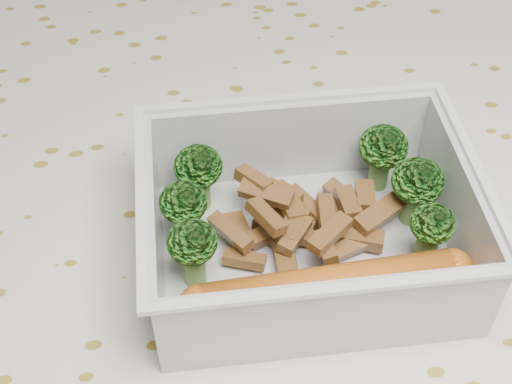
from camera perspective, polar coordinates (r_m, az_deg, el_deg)
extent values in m
cube|color=brown|center=(0.46, 1.05, -4.21)|extent=(1.40, 0.90, 0.04)
cube|color=silver|center=(0.44, 1.09, -2.35)|extent=(1.46, 0.96, 0.01)
cube|color=silver|center=(0.42, 4.03, -4.95)|extent=(0.18, 0.14, 0.00)
cube|color=silver|center=(0.44, 2.79, 4.08)|extent=(0.17, 0.01, 0.06)
cube|color=silver|center=(0.36, 6.08, -9.94)|extent=(0.17, 0.01, 0.06)
cube|color=silver|center=(0.42, 15.76, -1.04)|extent=(0.01, 0.13, 0.06)
cube|color=silver|center=(0.39, -8.04, -3.36)|extent=(0.01, 0.13, 0.06)
cube|color=silver|center=(0.43, 2.84, 7.49)|extent=(0.18, 0.01, 0.00)
cube|color=silver|center=(0.33, 6.64, -7.74)|extent=(0.18, 0.01, 0.00)
cube|color=silver|center=(0.40, 17.24, 1.93)|extent=(0.01, 0.13, 0.00)
cube|color=silver|center=(0.37, -9.22, -0.44)|extent=(0.01, 0.13, 0.00)
cylinder|color=#608C3F|center=(0.44, -4.48, 0.02)|extent=(0.01, 0.01, 0.02)
ellipsoid|color=#448A24|center=(0.42, -4.65, 2.05)|extent=(0.03, 0.03, 0.02)
cylinder|color=#608C3F|center=(0.45, 9.81, 1.58)|extent=(0.01, 0.01, 0.02)
ellipsoid|color=#448A24|center=(0.44, 10.17, 3.59)|extent=(0.03, 0.03, 0.03)
cylinder|color=#608C3F|center=(0.42, -5.62, -2.84)|extent=(0.01, 0.01, 0.02)
ellipsoid|color=#448A24|center=(0.40, -5.84, -0.82)|extent=(0.03, 0.03, 0.02)
cylinder|color=#608C3F|center=(0.44, 12.35, -1.14)|extent=(0.01, 0.01, 0.02)
ellipsoid|color=#448A24|center=(0.42, 12.81, 0.85)|extent=(0.03, 0.03, 0.03)
cylinder|color=#608C3F|center=(0.40, -4.93, -5.98)|extent=(0.01, 0.01, 0.02)
ellipsoid|color=#448A24|center=(0.38, -5.14, -4.01)|extent=(0.03, 0.03, 0.02)
cylinder|color=#608C3F|center=(0.41, 13.42, -4.42)|extent=(0.01, 0.01, 0.03)
ellipsoid|color=#448A24|center=(0.40, 13.95, -2.46)|extent=(0.02, 0.02, 0.02)
cube|color=brown|center=(0.44, 3.03, -0.47)|extent=(0.03, 0.03, 0.01)
cube|color=brown|center=(0.41, 7.36, -4.46)|extent=(0.03, 0.02, 0.01)
cube|color=brown|center=(0.42, 2.93, -2.51)|extent=(0.03, 0.03, 0.01)
cube|color=brown|center=(0.42, 1.41, -3.14)|extent=(0.03, 0.02, 0.01)
cube|color=brown|center=(0.43, 1.28, -1.43)|extent=(0.02, 0.02, 0.01)
cube|color=brown|center=(0.41, -2.06, -3.22)|extent=(0.03, 0.03, 0.01)
cube|color=brown|center=(0.42, 3.74, -2.46)|extent=(0.02, 0.03, 0.01)
cube|color=brown|center=(0.42, 5.66, -2.02)|extent=(0.01, 0.03, 0.01)
cube|color=brown|center=(0.42, -0.20, 0.99)|extent=(0.02, 0.02, 0.01)
cube|color=brown|center=(0.40, 5.62, -4.45)|extent=(0.01, 0.02, 0.01)
cube|color=brown|center=(0.42, 0.81, -0.15)|extent=(0.03, 0.03, 0.01)
cube|color=brown|center=(0.42, 9.81, -1.74)|extent=(0.03, 0.03, 0.01)
cube|color=brown|center=(0.41, 2.45, -5.59)|extent=(0.01, 0.03, 0.01)
cube|color=brown|center=(0.42, -1.47, -3.06)|extent=(0.02, 0.02, 0.01)
cube|color=brown|center=(0.42, 1.78, -3.22)|extent=(0.02, 0.01, 0.01)
cube|color=brown|center=(0.42, 1.46, -3.49)|extent=(0.02, 0.03, 0.01)
cube|color=brown|center=(0.41, 3.02, -2.70)|extent=(0.02, 0.03, 0.01)
cube|color=brown|center=(0.43, 2.19, -0.11)|extent=(0.02, 0.02, 0.01)
cube|color=brown|center=(0.43, 5.44, -1.67)|extent=(0.02, 0.02, 0.01)
cube|color=brown|center=(0.40, 5.93, -3.34)|extent=(0.03, 0.03, 0.01)
cube|color=brown|center=(0.43, 7.37, -0.86)|extent=(0.01, 0.02, 0.01)
cube|color=brown|center=(0.41, 3.15, -3.41)|extent=(0.02, 0.03, 0.01)
cube|color=brown|center=(0.43, 8.71, -0.32)|extent=(0.01, 0.02, 0.01)
cube|color=brown|center=(0.42, 2.85, -1.25)|extent=(0.02, 0.02, 0.01)
cube|color=brown|center=(0.42, 8.35, -3.67)|extent=(0.03, 0.02, 0.01)
cube|color=brown|center=(0.41, -0.92, -5.42)|extent=(0.03, 0.02, 0.01)
cube|color=brown|center=(0.40, 0.84, -1.97)|extent=(0.02, 0.03, 0.01)
cube|color=brown|center=(0.43, 8.37, -2.30)|extent=(0.02, 0.02, 0.01)
cube|color=brown|center=(0.44, 6.78, -0.28)|extent=(0.02, 0.02, 0.01)
cube|color=brown|center=(0.43, 4.06, -1.09)|extent=(0.03, 0.03, 0.01)
cylinder|color=#AF5516|center=(0.38, 5.82, -7.70)|extent=(0.14, 0.03, 0.03)
sphere|color=#AF5516|center=(0.40, 15.34, -6.08)|extent=(0.03, 0.03, 0.03)
sphere|color=#AF5516|center=(0.38, -4.47, -9.19)|extent=(0.03, 0.03, 0.03)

